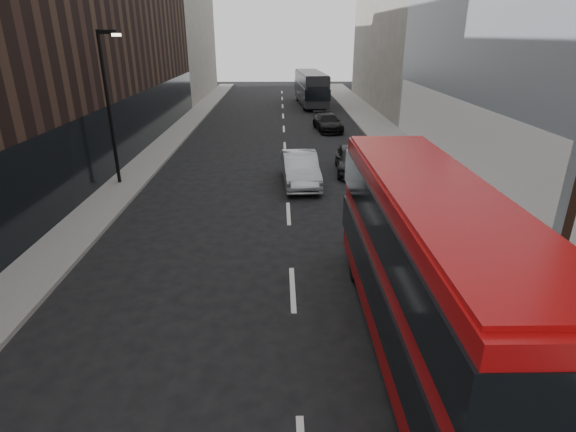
{
  "coord_description": "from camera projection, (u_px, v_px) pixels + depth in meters",
  "views": [
    {
      "loc": [
        -0.36,
        -3.42,
        6.97
      ],
      "look_at": [
        -0.14,
        7.57,
        2.5
      ],
      "focal_mm": 28.0,
      "sensor_mm": 36.0,
      "label": 1
    }
  ],
  "objects": [
    {
      "name": "car_a",
      "position": [
        352.0,
        159.0,
        24.11
      ],
      "size": [
        1.99,
        4.31,
        1.43
      ],
      "primitive_type": "imported",
      "rotation": [
        0.0,
        0.0,
        -0.07
      ],
      "color": "black",
      "rests_on": "ground"
    },
    {
      "name": "sidewalk_left",
      "position": [
        160.0,
        150.0,
        28.78
      ],
      "size": [
        2.0,
        80.0,
        0.15
      ],
      "primitive_type": "cube",
      "color": "slate",
      "rests_on": "ground"
    },
    {
      "name": "car_c",
      "position": [
        328.0,
        122.0,
        34.61
      ],
      "size": [
        2.26,
        4.54,
        1.27
      ],
      "primitive_type": "imported",
      "rotation": [
        0.0,
        0.0,
        0.11
      ],
      "color": "black",
      "rests_on": "ground"
    },
    {
      "name": "street_lamp",
      "position": [
        109.0,
        99.0,
        20.74
      ],
      "size": [
        1.06,
        0.22,
        7.0
      ],
      "color": "black",
      "rests_on": "sidewalk_left"
    },
    {
      "name": "car_b",
      "position": [
        300.0,
        169.0,
        22.18
      ],
      "size": [
        1.92,
        4.85,
        1.57
      ],
      "primitive_type": "imported",
      "rotation": [
        0.0,
        0.0,
        0.05
      ],
      "color": "#9A9DA2",
      "rests_on": "ground"
    },
    {
      "name": "grey_bus",
      "position": [
        311.0,
        88.0,
        46.59
      ],
      "size": [
        3.07,
        10.47,
        3.34
      ],
      "rotation": [
        0.0,
        0.0,
        0.06
      ],
      "color": "black",
      "rests_on": "ground"
    },
    {
      "name": "building_left_far",
      "position": [
        181.0,
        38.0,
        51.3
      ],
      "size": [
        5.0,
        20.0,
        13.0
      ],
      "primitive_type": "cube",
      "color": "slate",
      "rests_on": "ground"
    },
    {
      "name": "building_left_mid",
      "position": [
        116.0,
        33.0,
        30.74
      ],
      "size": [
        5.0,
        24.0,
        14.0
      ],
      "primitive_type": "cube",
      "color": "black",
      "rests_on": "ground"
    },
    {
      "name": "red_bus",
      "position": [
        428.0,
        263.0,
        9.92
      ],
      "size": [
        2.43,
        10.13,
        4.08
      ],
      "rotation": [
        0.0,
        0.0,
        -0.0
      ],
      "color": "#9B090A",
      "rests_on": "ground"
    },
    {
      "name": "sidewalk_right",
      "position": [
        401.0,
        149.0,
        29.06
      ],
      "size": [
        3.0,
        80.0,
        0.15
      ],
      "primitive_type": "cube",
      "color": "slate",
      "rests_on": "ground"
    },
    {
      "name": "building_victorian",
      "position": [
        400.0,
        4.0,
        43.12
      ],
      "size": [
        6.5,
        24.0,
        21.0
      ],
      "color": "slate",
      "rests_on": "ground"
    }
  ]
}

